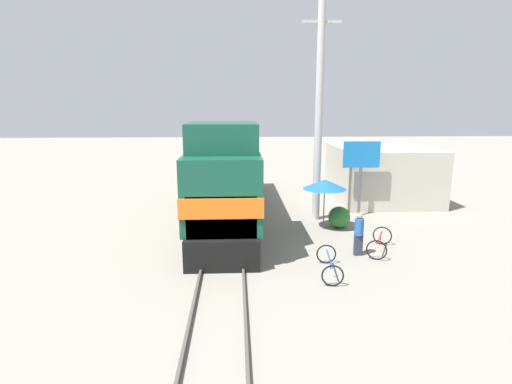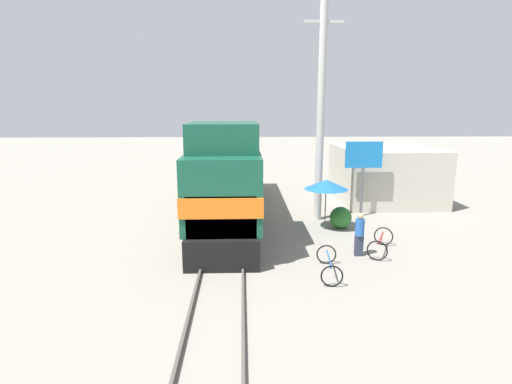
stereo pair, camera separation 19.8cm
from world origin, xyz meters
TOP-DOWN VIEW (x-y plane):
  - ground_plane at (0.00, 0.00)m, footprint 120.00×120.00m
  - rail_near at (-0.72, 0.00)m, footprint 0.08×36.46m
  - rail_far at (0.72, 0.00)m, footprint 0.08×36.46m
  - locomotive at (0.00, 4.59)m, footprint 2.87×15.28m
  - utility_pole at (4.46, 3.91)m, footprint 1.80×0.37m
  - vendor_umbrella at (4.48, 2.21)m, footprint 1.95×1.95m
  - billboard_sign at (6.81, 4.45)m, footprint 1.87×0.12m
  - shrub_cluster at (5.26, 2.39)m, footprint 1.00×1.00m
  - person_bystander at (5.09, -1.12)m, footprint 0.34×0.34m
  - bicycle at (6.03, -0.81)m, footprint 1.51×2.01m
  - bicycle_spare at (3.60, -2.82)m, footprint 0.92×2.00m
  - building_block_distant at (9.19, 8.02)m, footprint 5.40×6.10m

SIDE VIEW (x-z plane):
  - ground_plane at x=0.00m, z-range 0.00..0.00m
  - rail_near at x=-0.72m, z-range 0.00..0.15m
  - rail_far at x=0.72m, z-range 0.00..0.15m
  - bicycle_spare at x=3.60m, z-range 0.01..0.72m
  - bicycle at x=6.03m, z-range 0.01..0.77m
  - shrub_cluster at x=5.26m, z-range 0.00..1.00m
  - person_bystander at x=5.09m, z-range 0.07..1.73m
  - building_block_distant at x=9.19m, z-range 0.00..3.19m
  - locomotive at x=0.00m, z-range -0.38..4.53m
  - vendor_umbrella at x=4.48m, z-range 0.94..3.26m
  - billboard_sign at x=6.81m, z-range 0.96..4.78m
  - utility_pole at x=4.46m, z-range 0.07..10.64m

